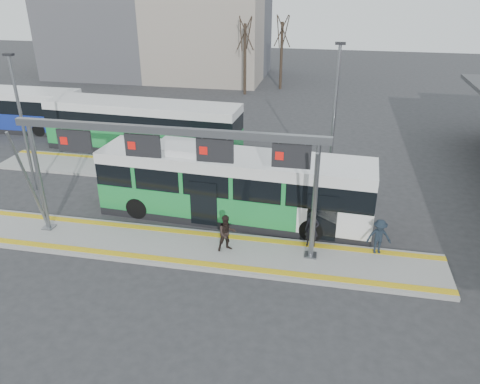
% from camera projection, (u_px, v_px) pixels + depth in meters
% --- Properties ---
extents(ground, '(120.00, 120.00, 0.00)m').
position_uv_depth(ground, '(182.00, 249.00, 20.22)').
color(ground, '#2D2D30').
rests_on(ground, ground).
extents(platform_main, '(22.00, 3.00, 0.15)m').
position_uv_depth(platform_main, '(182.00, 247.00, 20.19)').
color(platform_main, gray).
rests_on(platform_main, ground).
extents(platform_second, '(20.00, 3.00, 0.15)m').
position_uv_depth(platform_second, '(159.00, 171.00, 28.00)').
color(platform_second, gray).
rests_on(platform_second, ground).
extents(tactile_main, '(22.00, 2.65, 0.02)m').
position_uv_depth(tactile_main, '(182.00, 246.00, 20.15)').
color(tactile_main, gold).
rests_on(tactile_main, platform_main).
extents(tactile_second, '(20.00, 0.35, 0.02)m').
position_uv_depth(tactile_second, '(165.00, 162.00, 28.98)').
color(tactile_second, gold).
rests_on(tactile_second, platform_second).
extents(gantry, '(13.00, 1.68, 5.20)m').
position_uv_depth(gantry, '(170.00, 153.00, 18.68)').
color(gantry, slate).
rests_on(gantry, platform_main).
extents(hero_bus, '(13.03, 3.46, 3.55)m').
position_uv_depth(hero_bus, '(233.00, 187.00, 22.16)').
color(hero_bus, black).
rests_on(hero_bus, ground).
extents(bg_bus_green, '(13.09, 3.46, 3.24)m').
position_uv_depth(bg_bus_green, '(143.00, 127.00, 30.87)').
color(bg_bus_green, black).
rests_on(bg_bus_green, ground).
extents(bg_bus_blue, '(11.70, 2.60, 3.05)m').
position_uv_depth(bg_bus_blue, '(4.00, 109.00, 35.14)').
color(bg_bus_blue, black).
rests_on(bg_bus_blue, ground).
extents(passenger_a, '(0.62, 0.43, 1.61)m').
position_uv_depth(passenger_a, '(312.00, 229.00, 19.82)').
color(passenger_a, black).
rests_on(passenger_a, platform_main).
extents(passenger_b, '(0.99, 0.93, 1.62)m').
position_uv_depth(passenger_b, '(227.00, 233.00, 19.52)').
color(passenger_b, black).
rests_on(passenger_b, platform_main).
extents(passenger_c, '(1.09, 0.73, 1.56)m').
position_uv_depth(passenger_c, '(379.00, 237.00, 19.31)').
color(passenger_c, black).
rests_on(passenger_c, platform_main).
extents(tree_left, '(1.40, 1.40, 7.45)m').
position_uv_depth(tree_left, '(245.00, 34.00, 43.48)').
color(tree_left, '#382B21').
rests_on(tree_left, ground).
extents(tree_mid, '(1.40, 1.40, 7.37)m').
position_uv_depth(tree_mid, '(282.00, 32.00, 45.68)').
color(tree_mid, '#382B21').
rests_on(tree_mid, ground).
extents(tree_far, '(1.40, 1.40, 7.75)m').
position_uv_depth(tree_far, '(104.00, 24.00, 49.26)').
color(tree_far, '#382B21').
rests_on(tree_far, ground).
extents(lamp_west, '(0.50, 0.25, 7.29)m').
position_uv_depth(lamp_west, '(22.00, 121.00, 24.05)').
color(lamp_west, slate).
rests_on(lamp_west, ground).
extents(lamp_east, '(0.50, 0.25, 7.88)m').
position_uv_depth(lamp_east, '(334.00, 119.00, 23.45)').
color(lamp_east, slate).
rests_on(lamp_east, ground).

